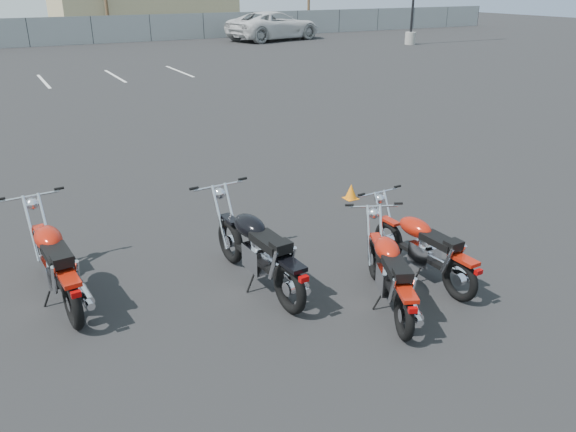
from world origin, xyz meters
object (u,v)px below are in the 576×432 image
motorcycle_front_red (56,263)px  motorcycle_rear_red (390,273)px  motorcycle_second_black (258,250)px  white_van (274,17)px  motorcycle_third_red (424,248)px

motorcycle_front_red → motorcycle_rear_red: 4.34m
motorcycle_second_black → white_van: white_van is taller
motorcycle_front_red → motorcycle_third_red: size_ratio=1.13×
motorcycle_third_red → white_van: bearing=65.9°
motorcycle_rear_red → white_van: 36.34m
motorcycle_second_black → motorcycle_rear_red: 1.80m
motorcycle_second_black → motorcycle_rear_red: bearing=-46.4°
motorcycle_front_red → motorcycle_rear_red: motorcycle_front_red is taller
motorcycle_front_red → motorcycle_third_red: motorcycle_front_red is taller
white_van → motorcycle_front_red: bearing=134.6°
motorcycle_front_red → motorcycle_second_black: 2.65m
motorcycle_rear_red → motorcycle_third_red: bearing=23.0°
motorcycle_second_black → white_van: (16.69, 31.57, 1.03)m
motorcycle_front_red → motorcycle_third_red: bearing=-22.1°
motorcycle_second_black → motorcycle_rear_red: (1.24, -1.30, -0.06)m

